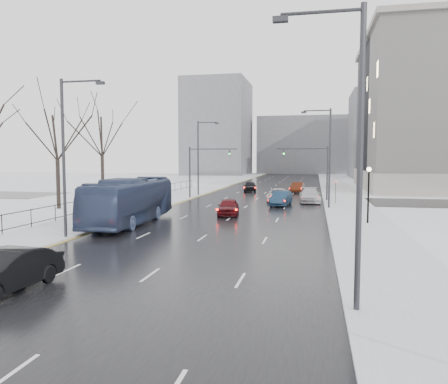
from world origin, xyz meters
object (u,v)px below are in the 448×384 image
Objects in this scene: mast_signal_right at (318,166)px; no_uturn_sign at (336,184)px; streetlight_l_far at (200,154)px; sedan_right_far at (310,195)px; lamppost_r_mid at (369,187)px; tree_park_e at (103,200)px; tree_park_d at (59,210)px; mast_signal_left at (198,166)px; streetlight_r_mid at (327,153)px; streetlight_r_near at (353,143)px; sedan_left_near at (6,271)px; sedan_center_near at (228,207)px; streetlight_l_near at (67,150)px; bus at (131,201)px; sedan_center_far at (250,186)px; sedan_right_cross at (278,195)px; sedan_right_distant at (297,187)px; sedan_right_near at (281,199)px.

mast_signal_right is 2.41× the size of no_uturn_sign.
streetlight_l_far is at bearing 155.27° from no_uturn_sign.
lamppost_r_mid is at bearing -77.15° from sedan_right_far.
sedan_right_far is (24.66, 1.83, 0.85)m from tree_park_e.
tree_park_e is (-0.40, 10.00, 0.00)m from tree_park_d.
mast_signal_left is at bearing 166.40° from no_uturn_sign.
mast_signal_right is at bearing 96.00° from streetlight_r_mid.
streetlight_r_near is 2.06× the size of sedan_left_near.
mast_signal_left is 17.10m from no_uturn_sign.
sedan_center_near is 0.79× the size of sedan_right_far.
tree_park_d is 17.90m from streetlight_l_near.
sedan_left_near is (-12.67, -0.38, -4.78)m from streetlight_r_near.
sedan_center_far is at bearing 79.80° from bus.
lamppost_r_mid reaches higher than sedan_left_near.
sedan_left_near is at bearing -127.26° from lamppost_r_mid.
tree_park_e reaches higher than bus.
no_uturn_sign is (27.00, 10.00, 2.30)m from tree_park_d.
mast_signal_right is 16.06m from sedan_center_far.
bus is at bearing -118.73° from sedan_right_cross.
tree_park_e is at bearing 116.33° from sedan_left_near.
lamppost_r_mid reaches higher than sedan_right_cross.
no_uturn_sign is at bearing -36.82° from sedan_right_far.
streetlight_r_mid is at bearing -74.18° from sedan_right_distant.
lamppost_r_mid reaches higher than sedan_right_far.
tree_park_e is at bearing 180.00° from no_uturn_sign.
streetlight_r_near is 1.00× the size of streetlight_l_far.
streetlight_l_far is 1.86× the size of sedan_right_cross.
mast_signal_right is 25.67m from bus.
tree_park_e is 32.52m from lamppost_r_mid.
mast_signal_right is at bearing 8.90° from tree_park_e.
mast_signal_right is 1.16× the size of sedan_right_far.
tree_park_d is at bearing -87.71° from tree_park_e.
mast_signal_left is (-18.33, 18.00, 1.16)m from lamppost_r_mid.
mast_signal_right is (-3.67, 18.00, 1.16)m from lamppost_r_mid.
sedan_left_near is (3.67, -42.38, -4.78)m from streetlight_l_far.
sedan_right_far is (13.78, -2.17, -3.25)m from mast_signal_left.
tree_park_d is 1.92× the size of mast_signal_right.
mast_signal_right reaches higher than sedan_right_distant.
sedan_center_near is 0.97× the size of sedan_right_distant.
mast_signal_right is 1.21× the size of sedan_right_cross.
mast_signal_right reaches higher than sedan_center_near.
tree_park_e is 21.84m from sedan_right_near.
streetlight_l_far is at bearing 99.54° from sedan_left_near.
bus is at bearing -143.46° from sedan_center_near.
streetlight_r_mid is (26.37, -4.00, 5.62)m from tree_park_e.
no_uturn_sign is at bearing -13.60° from mast_signal_left.
sedan_center_near is (6.50, 6.27, -1.01)m from bus.
mast_signal_left is (10.47, 14.00, 4.11)m from tree_park_d.
tree_park_d is at bearing 137.25° from streetlight_r_near.
no_uturn_sign is 0.50× the size of sedan_right_cross.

